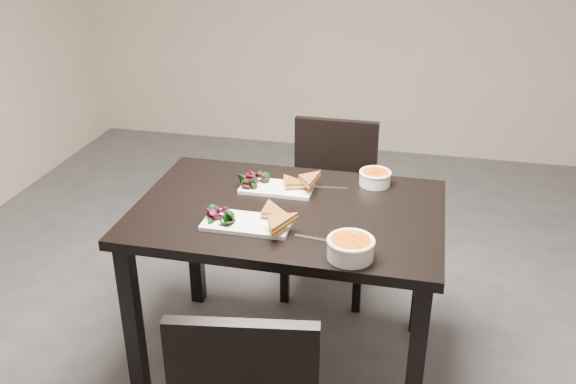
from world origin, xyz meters
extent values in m
plane|color=#47474C|center=(0.00, 0.00, 0.00)|extent=(5.00, 5.00, 0.00)
cube|color=black|center=(-0.32, -0.07, 0.73)|extent=(1.20, 0.80, 0.04)
cube|color=black|center=(-0.86, -0.41, 0.35)|extent=(0.06, 0.06, 0.71)
cube|color=black|center=(0.22, -0.41, 0.35)|extent=(0.06, 0.06, 0.71)
cube|color=black|center=(-0.86, 0.27, 0.35)|extent=(0.06, 0.06, 0.71)
cube|color=black|center=(0.22, 0.27, 0.35)|extent=(0.06, 0.06, 0.71)
cube|color=black|center=(-0.26, -0.93, 0.65)|extent=(0.42, 0.11, 0.40)
cube|color=black|center=(-0.26, 0.53, 0.43)|extent=(0.42, 0.42, 0.04)
cube|color=black|center=(-0.44, 0.35, 0.21)|extent=(0.04, 0.04, 0.41)
cube|color=black|center=(-0.08, 0.35, 0.21)|extent=(0.04, 0.04, 0.41)
cube|color=black|center=(-0.44, 0.71, 0.21)|extent=(0.04, 0.04, 0.41)
cube|color=black|center=(-0.08, 0.71, 0.21)|extent=(0.04, 0.04, 0.41)
cube|color=black|center=(-0.26, 0.72, 0.65)|extent=(0.42, 0.04, 0.40)
cube|color=white|center=(-0.44, -0.24, 0.76)|extent=(0.32, 0.16, 0.02)
cylinder|color=white|center=(-0.04, -0.38, 0.78)|extent=(0.16, 0.16, 0.06)
cylinder|color=#D05B09|center=(-0.04, -0.38, 0.81)|extent=(0.14, 0.14, 0.02)
torus|color=white|center=(-0.04, -0.38, 0.82)|extent=(0.16, 0.16, 0.02)
cube|color=silver|center=(-0.16, -0.29, 0.75)|extent=(0.18, 0.04, 0.00)
cube|color=white|center=(-0.41, 0.08, 0.76)|extent=(0.30, 0.15, 0.01)
cylinder|color=white|center=(-0.02, 0.22, 0.78)|extent=(0.13, 0.13, 0.05)
cylinder|color=#D05B09|center=(-0.02, 0.22, 0.80)|extent=(0.11, 0.11, 0.02)
torus|color=white|center=(-0.02, 0.22, 0.80)|extent=(0.14, 0.14, 0.01)
cube|color=silver|center=(-0.21, 0.14, 0.75)|extent=(0.18, 0.04, 0.00)
camera|label=1|loc=(0.16, -2.20, 1.87)|focal=39.12mm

